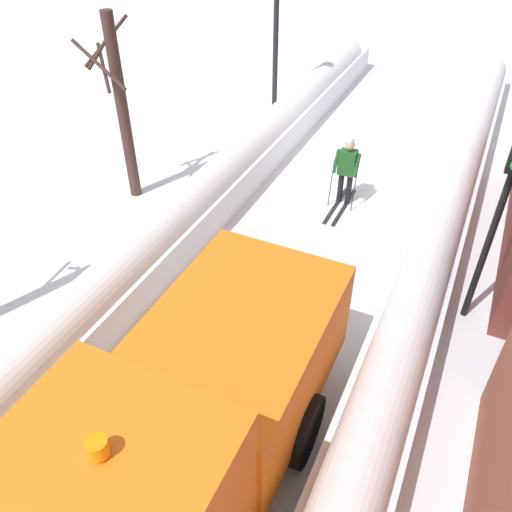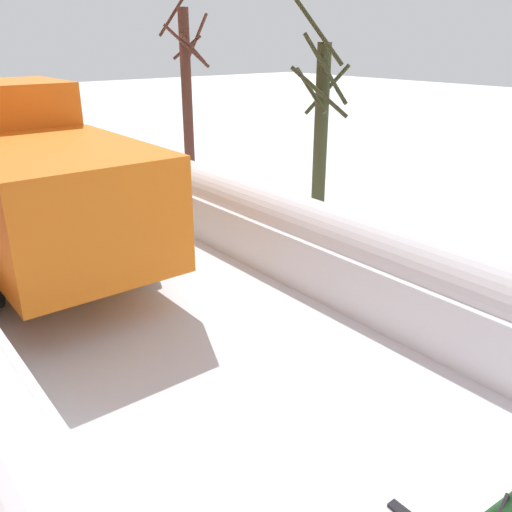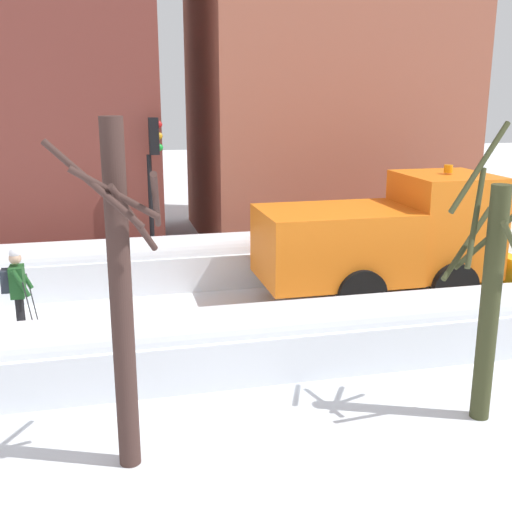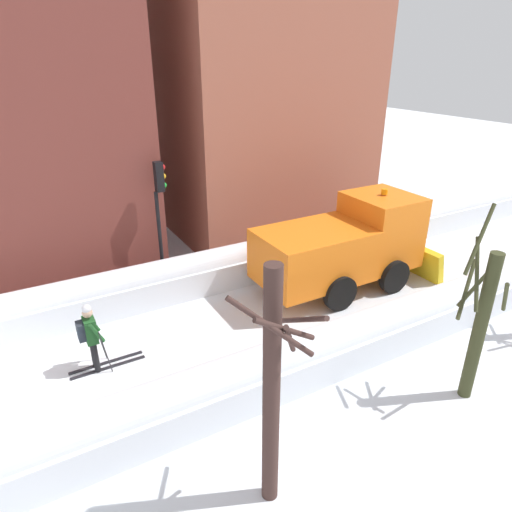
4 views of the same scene
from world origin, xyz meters
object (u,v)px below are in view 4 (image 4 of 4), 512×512
(skier, at_px, (91,335))
(bare_tree_mid, at_px, (480,322))
(plow_truck, at_px, (347,244))
(bare_tree_near, at_px, (273,389))
(traffic_light_pole, at_px, (160,201))

(skier, distance_m, bare_tree_mid, 8.71)
(plow_truck, xyz_separation_m, bare_tree_near, (5.50, -6.16, 0.88))
(traffic_light_pole, height_order, bare_tree_near, bare_tree_near)
(bare_tree_near, relative_size, bare_tree_mid, 1.03)
(skier, height_order, traffic_light_pole, traffic_light_pole)
(traffic_light_pole, height_order, bare_tree_mid, bare_tree_mid)
(skier, xyz_separation_m, bare_tree_near, (5.06, 1.93, 1.35))
(plow_truck, xyz_separation_m, skier, (0.44, -8.09, -0.48))
(skier, relative_size, bare_tree_mid, 0.42)
(bare_tree_mid, bearing_deg, traffic_light_pole, -154.11)
(traffic_light_pole, xyz_separation_m, bare_tree_mid, (8.39, 4.07, -0.97))
(plow_truck, height_order, traffic_light_pole, traffic_light_pole)
(skier, bearing_deg, plow_truck, 93.13)
(traffic_light_pole, bearing_deg, bare_tree_near, -7.24)
(plow_truck, distance_m, skier, 8.11)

